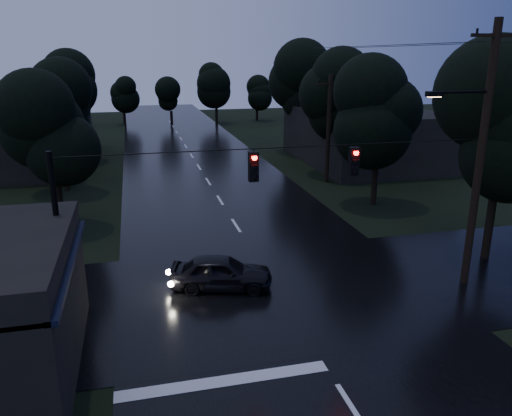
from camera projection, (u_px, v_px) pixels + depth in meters
name	position (u px, v px, depth m)	size (l,w,h in m)	color
main_road	(208.00, 182.00, 35.97)	(12.00, 120.00, 0.02)	black
cross_street	(278.00, 292.00, 19.26)	(60.00, 9.00, 0.02)	black
building_far_right	(364.00, 136.00, 42.24)	(10.00, 14.00, 4.40)	black
building_far_left	(22.00, 134.00, 41.33)	(10.00, 16.00, 5.00)	black
utility_pole_main	(479.00, 153.00, 18.48)	(3.50, 0.30, 10.00)	black
utility_pole_far	(329.00, 128.00, 34.87)	(2.00, 0.30, 7.50)	black
anchor_pole_left	(60.00, 245.00, 15.74)	(0.18, 0.18, 6.00)	black
span_signals	(304.00, 163.00, 16.91)	(15.00, 0.37, 1.12)	black
tree_corner_near	(504.00, 124.00, 20.72)	(4.48, 4.48, 9.44)	black
tree_left_a	(51.00, 128.00, 24.95)	(3.92, 3.92, 8.26)	black
tree_left_b	(58.00, 106.00, 32.14)	(4.20, 4.20, 8.85)	black
tree_left_c	(66.00, 90.00, 41.17)	(4.48, 4.48, 9.44)	black
tree_right_a	(380.00, 111.00, 28.95)	(4.20, 4.20, 8.85)	black
tree_right_b	(336.00, 95.00, 36.41)	(4.48, 4.48, 9.44)	black
tree_right_c	(300.00, 82.00, 45.72)	(4.76, 4.76, 10.03)	black
car	(221.00, 272.00, 19.36)	(1.59, 3.94, 1.34)	black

